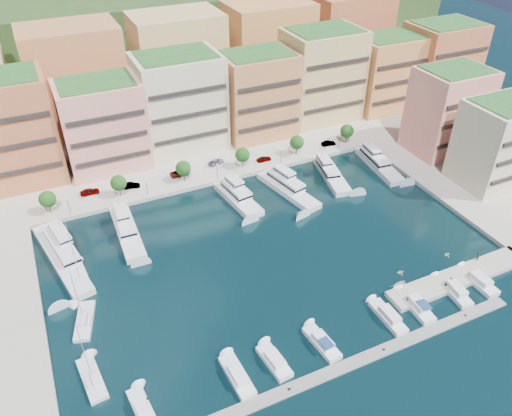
% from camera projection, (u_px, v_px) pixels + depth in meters
% --- Properties ---
extents(ground, '(400.00, 400.00, 0.00)m').
position_uv_depth(ground, '(272.00, 255.00, 103.92)').
color(ground, black).
rests_on(ground, ground).
extents(north_quay, '(220.00, 64.00, 2.00)m').
position_uv_depth(north_quay, '(180.00, 132.00, 149.68)').
color(north_quay, '#9E998E').
rests_on(north_quay, ground).
extents(hillside, '(240.00, 40.00, 58.00)m').
position_uv_depth(hillside, '(140.00, 78.00, 185.10)').
color(hillside, '#203C18').
rests_on(hillside, ground).
extents(south_pontoon, '(72.00, 2.20, 0.35)m').
position_uv_depth(south_pontoon, '(338.00, 370.00, 80.75)').
color(south_pontoon, gray).
rests_on(south_pontoon, ground).
extents(finger_pier, '(32.00, 5.00, 2.00)m').
position_uv_depth(finger_pier, '(458.00, 279.00, 97.97)').
color(finger_pier, '#9E998E').
rests_on(finger_pier, ground).
extents(apartment_1, '(20.00, 16.50, 26.80)m').
position_uv_depth(apartment_1, '(11.00, 130.00, 118.88)').
color(apartment_1, '#B26D3B').
rests_on(apartment_1, north_quay).
extents(apartment_2, '(20.00, 15.50, 22.80)m').
position_uv_depth(apartment_2, '(103.00, 125.00, 125.77)').
color(apartment_2, '#EF9C85').
rests_on(apartment_2, north_quay).
extents(apartment_3, '(22.00, 16.50, 25.80)m').
position_uv_depth(apartment_3, '(180.00, 102.00, 133.58)').
color(apartment_3, beige).
rests_on(apartment_3, north_quay).
extents(apartment_4, '(20.00, 15.50, 23.80)m').
position_uv_depth(apartment_4, '(258.00, 95.00, 140.23)').
color(apartment_4, '#C27249').
rests_on(apartment_4, north_quay).
extents(apartment_5, '(22.00, 16.50, 26.80)m').
position_uv_depth(apartment_5, '(322.00, 75.00, 148.38)').
color(apartment_5, tan).
rests_on(apartment_5, north_quay).
extents(apartment_6, '(20.00, 15.50, 22.80)m').
position_uv_depth(apartment_6, '(385.00, 73.00, 155.61)').
color(apartment_6, '#C68748').
rests_on(apartment_6, north_quay).
extents(apartment_7, '(22.00, 16.50, 24.80)m').
position_uv_depth(apartment_7, '(440.00, 62.00, 160.42)').
color(apartment_7, '#B26D3B').
rests_on(apartment_7, north_quay).
extents(apartment_east_a, '(18.00, 14.50, 22.80)m').
position_uv_depth(apartment_east_a, '(448.00, 110.00, 132.79)').
color(apartment_east_a, '#EF9C85').
rests_on(apartment_east_a, east_quay).
extents(apartment_east_b, '(18.00, 14.50, 20.80)m').
position_uv_depth(apartment_east_b, '(500.00, 143.00, 120.08)').
color(apartment_east_b, beige).
rests_on(apartment_east_b, east_quay).
extents(backblock_1, '(26.00, 18.00, 30.00)m').
position_uv_depth(backblock_1, '(77.00, 80.00, 140.66)').
color(backblock_1, '#C27249').
rests_on(backblock_1, north_quay).
extents(backblock_2, '(26.00, 18.00, 30.00)m').
position_uv_depth(backblock_2, '(179.00, 64.00, 150.95)').
color(backblock_2, tan).
rests_on(backblock_2, north_quay).
extents(backblock_3, '(26.00, 18.00, 30.00)m').
position_uv_depth(backblock_3, '(268.00, 51.00, 161.24)').
color(backblock_3, '#C68748').
rests_on(backblock_3, north_quay).
extents(backblock_4, '(26.00, 18.00, 30.00)m').
position_uv_depth(backblock_4, '(346.00, 39.00, 171.54)').
color(backblock_4, '#B26D3B').
rests_on(backblock_4, north_quay).
extents(tree_0, '(3.80, 3.80, 5.65)m').
position_uv_depth(tree_0, '(47.00, 199.00, 112.16)').
color(tree_0, '#473323').
rests_on(tree_0, north_quay).
extents(tree_1, '(3.80, 3.80, 5.65)m').
position_uv_depth(tree_1, '(118.00, 183.00, 117.65)').
color(tree_1, '#473323').
rests_on(tree_1, north_quay).
extents(tree_2, '(3.80, 3.80, 5.65)m').
position_uv_depth(tree_2, '(183.00, 168.00, 123.14)').
color(tree_2, '#473323').
rests_on(tree_2, north_quay).
extents(tree_3, '(3.80, 3.80, 5.65)m').
position_uv_depth(tree_3, '(242.00, 155.00, 128.63)').
color(tree_3, '#473323').
rests_on(tree_3, north_quay).
extents(tree_4, '(3.80, 3.80, 5.65)m').
position_uv_depth(tree_4, '(297.00, 142.00, 134.12)').
color(tree_4, '#473323').
rests_on(tree_4, north_quay).
extents(tree_5, '(3.80, 3.80, 5.65)m').
position_uv_depth(tree_5, '(347.00, 131.00, 139.61)').
color(tree_5, '#473323').
rests_on(tree_5, north_quay).
extents(lamppost_0, '(0.30, 0.30, 4.20)m').
position_uv_depth(lamppost_0, '(68.00, 203.00, 112.37)').
color(lamppost_0, black).
rests_on(lamppost_0, north_quay).
extents(lamppost_1, '(0.30, 0.30, 4.20)m').
position_uv_depth(lamppost_1, '(146.00, 185.00, 118.55)').
color(lamppost_1, black).
rests_on(lamppost_1, north_quay).
extents(lamppost_2, '(0.30, 0.30, 4.20)m').
position_uv_depth(lamppost_2, '(217.00, 169.00, 124.72)').
color(lamppost_2, black).
rests_on(lamppost_2, north_quay).
extents(lamppost_3, '(0.30, 0.30, 4.20)m').
position_uv_depth(lamppost_3, '(281.00, 154.00, 130.90)').
color(lamppost_3, black).
rests_on(lamppost_3, north_quay).
extents(lamppost_4, '(0.30, 0.30, 4.20)m').
position_uv_depth(lamppost_4, '(339.00, 140.00, 137.07)').
color(lamppost_4, black).
rests_on(lamppost_4, north_quay).
extents(yacht_0, '(9.17, 26.11, 7.30)m').
position_uv_depth(yacht_0, '(61.00, 254.00, 102.22)').
color(yacht_0, silver).
rests_on(yacht_0, ground).
extents(yacht_1, '(4.79, 19.93, 7.30)m').
position_uv_depth(yacht_1, '(126.00, 229.00, 109.09)').
color(yacht_1, silver).
rests_on(yacht_1, ground).
extents(yacht_3, '(6.65, 16.76, 7.30)m').
position_uv_depth(yacht_3, '(237.00, 196.00, 119.53)').
color(yacht_3, silver).
rests_on(yacht_3, ground).
extents(yacht_4, '(8.31, 20.33, 7.30)m').
position_uv_depth(yacht_4, '(287.00, 188.00, 122.68)').
color(yacht_4, silver).
rests_on(yacht_4, ground).
extents(yacht_5, '(7.66, 17.88, 7.30)m').
position_uv_depth(yacht_5, '(330.00, 173.00, 128.06)').
color(yacht_5, silver).
rests_on(yacht_5, ground).
extents(yacht_6, '(6.50, 19.22, 7.30)m').
position_uv_depth(yacht_6, '(378.00, 162.00, 132.46)').
color(yacht_6, silver).
rests_on(yacht_6, ground).
extents(cruiser_0, '(3.46, 9.33, 2.55)m').
position_uv_depth(cruiser_0, '(144.00, 413.00, 73.96)').
color(cruiser_0, white).
rests_on(cruiser_0, ground).
extents(cruiser_2, '(3.16, 8.79, 2.55)m').
position_uv_depth(cruiser_2, '(237.00, 376.00, 79.13)').
color(cruiser_2, white).
rests_on(cruiser_2, ground).
extents(cruiser_3, '(3.43, 7.76, 2.55)m').
position_uv_depth(cruiser_3, '(274.00, 362.00, 81.40)').
color(cruiser_3, white).
rests_on(cruiser_3, ground).
extents(cruiser_4, '(3.33, 8.40, 2.66)m').
position_uv_depth(cruiser_4, '(322.00, 343.00, 84.46)').
color(cruiser_4, white).
rests_on(cruiser_4, ground).
extents(cruiser_6, '(2.60, 8.61, 2.55)m').
position_uv_depth(cruiser_6, '(388.00, 317.00, 89.21)').
color(cruiser_6, white).
rests_on(cruiser_6, ground).
extents(cruiser_7, '(3.36, 8.77, 2.66)m').
position_uv_depth(cruiser_7, '(416.00, 306.00, 91.36)').
color(cruiser_7, white).
rests_on(cruiser_7, ground).
extents(cruiser_8, '(3.67, 8.76, 2.55)m').
position_uv_depth(cruiser_8, '(454.00, 291.00, 94.49)').
color(cruiser_8, white).
rests_on(cruiser_8, ground).
extents(cruiser_9, '(2.86, 8.37, 2.55)m').
position_uv_depth(cruiser_9, '(479.00, 281.00, 96.61)').
color(cruiser_9, white).
rests_on(cruiser_9, ground).
extents(sailboat_1, '(5.22, 9.57, 13.20)m').
position_uv_depth(sailboat_1, '(85.00, 321.00, 88.68)').
color(sailboat_1, silver).
rests_on(sailboat_1, ground).
extents(sailboat_2, '(3.32, 7.80, 13.20)m').
position_uv_depth(sailboat_2, '(79.00, 274.00, 98.57)').
color(sailboat_2, silver).
rests_on(sailboat_2, ground).
extents(sailboat_0, '(3.72, 9.24, 13.20)m').
position_uv_depth(sailboat_0, '(92.00, 379.00, 78.91)').
color(sailboat_0, silver).
rests_on(sailboat_0, ground).
extents(tender_1, '(1.75, 1.56, 0.83)m').
position_uv_depth(tender_1, '(400.00, 272.00, 98.96)').
color(tender_1, beige).
rests_on(tender_1, ground).
extents(tender_3, '(1.51, 1.32, 0.76)m').
position_uv_depth(tender_3, '(447.00, 254.00, 103.40)').
color(tender_3, '#F0EAB7').
rests_on(tender_3, ground).
extents(tender_0, '(4.47, 3.87, 0.78)m').
position_uv_depth(tender_0, '(400.00, 286.00, 95.85)').
color(tender_0, silver).
rests_on(tender_0, ground).
extents(car_0, '(4.54, 1.96, 1.53)m').
position_uv_depth(car_0, '(90.00, 191.00, 120.09)').
color(car_0, gray).
rests_on(car_0, north_quay).
extents(car_1, '(4.35, 2.33, 1.36)m').
position_uv_depth(car_1, '(131.00, 185.00, 122.41)').
color(car_1, gray).
rests_on(car_1, north_quay).
extents(car_2, '(4.95, 2.30, 1.37)m').
position_uv_depth(car_2, '(180.00, 173.00, 127.11)').
color(car_2, gray).
rests_on(car_2, north_quay).
extents(car_3, '(4.96, 3.21, 1.34)m').
position_uv_depth(car_3, '(216.00, 162.00, 131.78)').
color(car_3, gray).
rests_on(car_3, north_quay).
extents(car_4, '(4.00, 1.62, 1.36)m').
position_uv_depth(car_4, '(264.00, 159.00, 133.07)').
color(car_4, gray).
rests_on(car_4, north_quay).
extents(car_5, '(4.23, 1.98, 1.34)m').
position_uv_depth(car_5, '(329.00, 143.00, 140.19)').
color(car_5, gray).
rests_on(car_5, north_quay).
extents(person_0, '(0.59, 0.69, 1.60)m').
position_uv_depth(person_0, '(451.00, 280.00, 95.11)').
color(person_0, '#232546').
rests_on(person_0, finger_pier).
extents(person_1, '(1.15, 1.05, 1.90)m').
position_uv_depth(person_1, '(478.00, 256.00, 100.50)').
color(person_1, brown).
rests_on(person_1, finger_pier).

